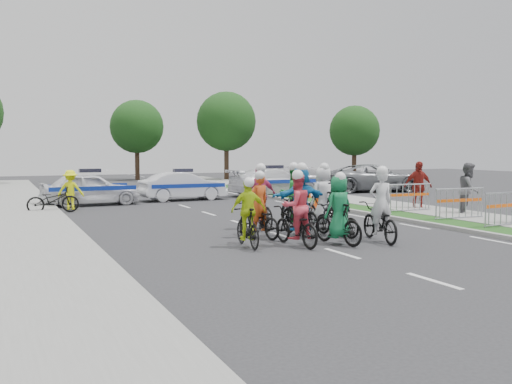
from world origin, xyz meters
name	(u,v)px	position (x,y,z in m)	size (l,w,h in m)	color
ground	(342,254)	(0.00, 0.00, 0.00)	(90.00, 90.00, 0.00)	#28282B
curb_right	(387,217)	(5.10, 5.00, 0.06)	(0.20, 60.00, 0.12)	gray
grass_strip	(404,216)	(5.80, 5.00, 0.06)	(1.20, 60.00, 0.11)	#174616
sidewalk_right	(443,213)	(7.60, 5.00, 0.07)	(2.40, 60.00, 0.13)	gray
sidewalk_left	(25,238)	(-6.50, 5.00, 0.07)	(3.00, 60.00, 0.13)	gray
rider_0	(380,217)	(1.85, 1.09, 0.65)	(1.03, 2.02, 1.96)	black
rider_1	(338,216)	(0.63, 1.15, 0.71)	(0.84, 1.79, 1.83)	black
rider_2	(296,218)	(-0.45, 1.38, 0.70)	(0.83, 1.90, 1.89)	black
rider_3	(248,220)	(-1.60, 1.70, 0.66)	(0.89, 1.66, 1.71)	black
rider_4	(337,212)	(1.33, 2.30, 0.67)	(1.04, 1.76, 1.72)	black
rider_5	(300,206)	(0.43, 2.75, 0.84)	(1.64, 1.95, 2.03)	black
rider_6	(258,216)	(-0.73, 2.97, 0.60)	(0.96, 1.87, 1.82)	black
rider_7	(323,203)	(1.79, 3.83, 0.77)	(0.92, 1.96, 1.99)	black
rider_8	(292,204)	(1.05, 4.36, 0.74)	(0.92, 2.03, 2.00)	black
rider_9	(260,204)	(-0.01, 4.44, 0.76)	(1.00, 1.89, 1.98)	black
police_car_0	(90,189)	(-3.50, 14.21, 0.70)	(1.66, 4.14, 1.41)	silver
police_car_1	(183,186)	(0.86, 14.94, 0.66)	(1.41, 4.03, 1.33)	silver
police_car_2	(274,182)	(5.97, 15.55, 0.71)	(1.99, 4.89, 1.42)	silver
civilian_sedan	(305,179)	(8.70, 17.19, 0.74)	(2.07, 5.09, 1.48)	silver
civilian_suv	(374,178)	(12.43, 15.85, 0.78)	(2.57, 5.58, 1.55)	gray
spectator_1	(469,190)	(8.20, 4.41, 0.96)	(0.93, 0.72, 1.91)	#58575C
spectator_2	(418,186)	(7.78, 6.61, 0.96)	(1.13, 0.47, 1.93)	maroon
marshal_hiviz	(71,190)	(-4.47, 12.71, 0.79)	(1.01, 0.58, 1.57)	#F3FF0D
barrier_0	(507,211)	(6.70, 1.39, 0.56)	(2.00, 0.50, 1.12)	#A5A8AD
barrier_1	(459,205)	(6.70, 3.30, 0.56)	(2.00, 0.50, 1.12)	#A5A8AD
barrier_2	(408,199)	(6.70, 5.85, 0.56)	(2.00, 0.50, 1.12)	#A5A8AD
cone_0	(317,200)	(4.71, 9.08, 0.34)	(0.40, 0.40, 0.70)	#F24C0C
cone_1	(308,193)	(6.27, 12.53, 0.34)	(0.40, 0.40, 0.70)	#F24C0C
parked_bike	(53,200)	(-5.23, 11.69, 0.49)	(0.65, 1.88, 0.99)	black
tree_1	(226,122)	(9.00, 30.00, 4.54)	(4.55, 4.55, 6.82)	#382619
tree_2	(355,131)	(18.00, 26.00, 3.83)	(3.85, 3.85, 5.77)	#382619
tree_4	(137,127)	(3.00, 34.00, 4.19)	(4.20, 4.20, 6.30)	#382619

